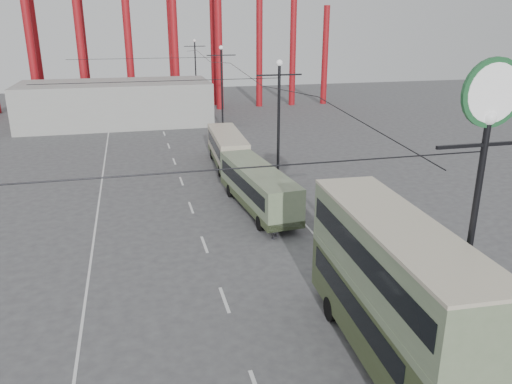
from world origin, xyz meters
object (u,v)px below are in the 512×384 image
object	(u,v)px
single_decker_cream	(227,148)
lamp_post_near	(483,159)
pedestrian	(275,222)
double_decker_bus	(392,285)
single_decker_green	(258,186)

from	to	relation	value
single_decker_cream	lamp_post_near	bearing A→B (deg)	-82.74
lamp_post_near	pedestrian	size ratio (longest dim) A/B	5.35
single_decker_cream	double_decker_bus	bearing A→B (deg)	-85.97
double_decker_bus	single_decker_green	xyz separation A→B (m)	(-0.73, 16.07, -1.44)
double_decker_bus	single_decker_cream	bearing A→B (deg)	94.24
double_decker_bus	single_decker_green	distance (m)	16.15
lamp_post_near	pedestrian	distance (m)	14.82
double_decker_bus	single_decker_green	world-z (taller)	double_decker_bus
lamp_post_near	pedestrian	xyz separation A→B (m)	(-2.56, 12.88, -6.85)
lamp_post_near	pedestrian	world-z (taller)	lamp_post_near
pedestrian	single_decker_green	bearing A→B (deg)	-137.26
lamp_post_near	single_decker_green	distance (m)	18.83
lamp_post_near	double_decker_bus	xyz separation A→B (m)	(-1.64, 1.53, -4.83)
lamp_post_near	single_decker_green	xyz separation A→B (m)	(-2.37, 17.59, -6.27)
lamp_post_near	single_decker_cream	size ratio (longest dim) A/B	1.16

